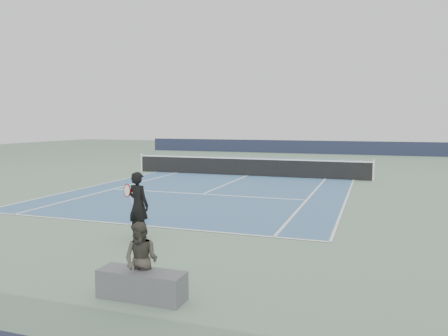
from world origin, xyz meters
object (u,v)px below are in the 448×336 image
(tennis_net, at_px, (247,166))
(tennis_player, at_px, (138,205))
(spectator_bench, at_px, (141,272))
(tennis_ball, at_px, (143,246))

(tennis_net, relative_size, tennis_player, 7.80)
(tennis_net, xyz_separation_m, tennis_player, (0.93, -12.98, 0.32))
(tennis_player, distance_m, spectator_bench, 3.88)
(tennis_net, distance_m, tennis_ball, 13.79)
(tennis_ball, relative_size, spectator_bench, 0.05)
(spectator_bench, bearing_deg, tennis_ball, 119.20)
(tennis_net, height_order, tennis_ball, tennis_net)
(tennis_net, height_order, tennis_player, tennis_player)
(tennis_ball, distance_m, spectator_bench, 3.00)
(tennis_net, bearing_deg, tennis_ball, -83.92)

